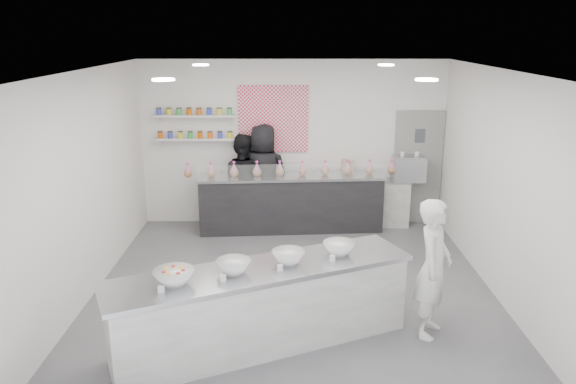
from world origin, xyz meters
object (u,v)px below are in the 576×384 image
object	(u,v)px
espresso_ledge	(377,203)
woman_prep	(433,268)
staff_left	(242,181)
espresso_machine	(409,169)
staff_right	(263,176)
prep_counter	(262,307)
back_bar	(291,203)

from	to	relation	value
espresso_ledge	woman_prep	xyz separation A→B (m)	(0.06, -3.84, 0.40)
espresso_ledge	staff_left	world-z (taller)	staff_left
espresso_machine	woman_prep	xyz separation A→B (m)	(-0.49, -3.84, -0.25)
espresso_machine	staff_right	xyz separation A→B (m)	(-2.62, -0.01, -0.13)
prep_counter	woman_prep	bearing A→B (deg)	-16.63
espresso_ledge	prep_counter	bearing A→B (deg)	-115.00
back_bar	staff_left	bearing A→B (deg)	160.20
espresso_ledge	staff_left	bearing A→B (deg)	-179.85
staff_left	espresso_ledge	bearing A→B (deg)	-167.09
prep_counter	espresso_ledge	bearing A→B (deg)	40.78
espresso_ledge	staff_right	bearing A→B (deg)	-179.82
back_bar	staff_right	distance (m)	0.71
prep_counter	espresso_ledge	world-z (taller)	prep_counter
espresso_machine	staff_left	bearing A→B (deg)	-179.88
espresso_machine	espresso_ledge	bearing A→B (deg)	180.00
espresso_machine	prep_counter	bearing A→B (deg)	-120.94
prep_counter	woman_prep	xyz separation A→B (m)	(1.97, 0.26, 0.36)
woman_prep	staff_left	distance (m)	4.59
back_bar	staff_left	world-z (taller)	staff_left
espresso_machine	woman_prep	bearing A→B (deg)	-97.24
woman_prep	staff_right	bearing A→B (deg)	53.77
back_bar	woman_prep	bearing A→B (deg)	-69.61
staff_left	woman_prep	bearing A→B (deg)	136.13
staff_left	staff_right	distance (m)	0.40
back_bar	espresso_machine	size ratio (longest dim) A/B	5.78
back_bar	staff_left	xyz separation A→B (m)	(-0.89, 0.25, 0.35)
prep_counter	espresso_machine	world-z (taller)	espresso_machine
espresso_ledge	espresso_machine	distance (m)	0.85
prep_counter	staff_left	xyz separation A→B (m)	(-0.55, 4.10, 0.38)
espresso_ledge	staff_right	world-z (taller)	staff_right
espresso_machine	woman_prep	distance (m)	3.88
staff_right	espresso_ledge	bearing A→B (deg)	-171.03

